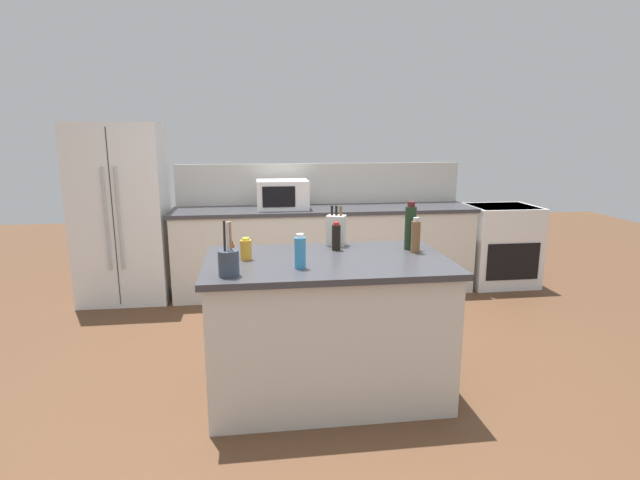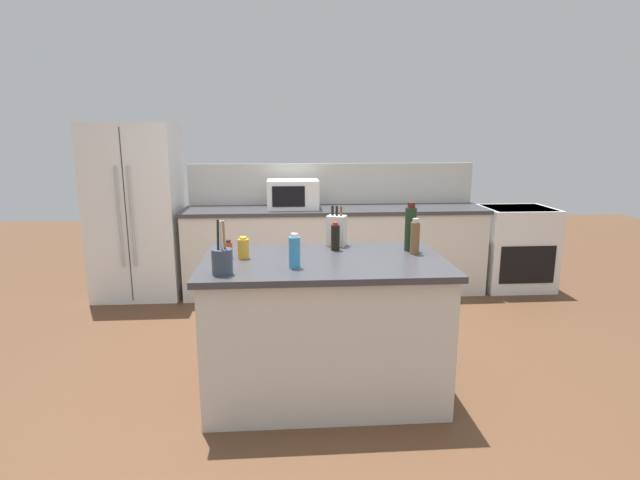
# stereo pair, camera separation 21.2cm
# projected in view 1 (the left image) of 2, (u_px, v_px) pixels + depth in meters

# --- Properties ---
(ground_plane) EXTENTS (14.00, 14.00, 0.00)m
(ground_plane) POSITION_uv_depth(u_px,v_px,m) (327.00, 390.00, 3.45)
(ground_plane) COLOR brown
(back_counter_run) EXTENTS (3.28, 0.66, 0.94)m
(back_counter_run) POSITION_uv_depth(u_px,v_px,m) (325.00, 250.00, 5.52)
(back_counter_run) COLOR beige
(back_counter_run) RESTS_ON ground_plane
(wall_backsplash) EXTENTS (3.24, 0.03, 0.46)m
(wall_backsplash) POSITION_uv_depth(u_px,v_px,m) (321.00, 184.00, 5.68)
(wall_backsplash) COLOR beige
(wall_backsplash) RESTS_ON back_counter_run
(kitchen_island) EXTENTS (1.59, 0.95, 0.94)m
(kitchen_island) POSITION_uv_depth(u_px,v_px,m) (327.00, 326.00, 3.35)
(kitchen_island) COLOR beige
(kitchen_island) RESTS_ON ground_plane
(refrigerator) EXTENTS (0.89, 0.75, 1.84)m
(refrigerator) POSITION_uv_depth(u_px,v_px,m) (122.00, 213.00, 5.20)
(refrigerator) COLOR white
(refrigerator) RESTS_ON ground_plane
(range_oven) EXTENTS (0.76, 0.65, 0.92)m
(range_oven) POSITION_uv_depth(u_px,v_px,m) (500.00, 245.00, 5.79)
(range_oven) COLOR white
(range_oven) RESTS_ON ground_plane
(microwave) EXTENTS (0.54, 0.39, 0.31)m
(microwave) POSITION_uv_depth(u_px,v_px,m) (282.00, 194.00, 5.33)
(microwave) COLOR white
(microwave) RESTS_ON back_counter_run
(knife_block) EXTENTS (0.16, 0.14, 0.29)m
(knife_block) POSITION_uv_depth(u_px,v_px,m) (336.00, 230.00, 3.62)
(knife_block) COLOR beige
(knife_block) RESTS_ON kitchen_island
(utensil_crock) EXTENTS (0.12, 0.12, 0.32)m
(utensil_crock) POSITION_uv_depth(u_px,v_px,m) (229.00, 262.00, 2.85)
(utensil_crock) COLOR #333D4C
(utensil_crock) RESTS_ON kitchen_island
(honey_jar) EXTENTS (0.07, 0.07, 0.14)m
(honey_jar) POSITION_uv_depth(u_px,v_px,m) (246.00, 249.00, 3.22)
(honey_jar) COLOR gold
(honey_jar) RESTS_ON kitchen_island
(pepper_grinder) EXTENTS (0.06, 0.06, 0.24)m
(pepper_grinder) POSITION_uv_depth(u_px,v_px,m) (416.00, 236.00, 3.40)
(pepper_grinder) COLOR brown
(pepper_grinder) RESTS_ON kitchen_island
(dish_soap_bottle) EXTENTS (0.07, 0.07, 0.21)m
(dish_soap_bottle) POSITION_uv_depth(u_px,v_px,m) (300.00, 252.00, 3.01)
(dish_soap_bottle) COLOR #3384BC
(dish_soap_bottle) RESTS_ON kitchen_island
(spice_jar_paprika) EXTENTS (0.05, 0.05, 0.12)m
(spice_jar_paprika) POSITION_uv_depth(u_px,v_px,m) (231.00, 251.00, 3.23)
(spice_jar_paprika) COLOR #B73D1E
(spice_jar_paprika) RESTS_ON kitchen_island
(soy_sauce_bottle) EXTENTS (0.06, 0.06, 0.20)m
(soy_sauce_bottle) POSITION_uv_depth(u_px,v_px,m) (336.00, 237.00, 3.48)
(soy_sauce_bottle) COLOR black
(soy_sauce_bottle) RESTS_ON kitchen_island
(wine_bottle) EXTENTS (0.08, 0.08, 0.34)m
(wine_bottle) POSITION_uv_depth(u_px,v_px,m) (410.00, 227.00, 3.48)
(wine_bottle) COLOR black
(wine_bottle) RESTS_ON kitchen_island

